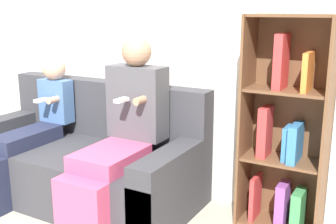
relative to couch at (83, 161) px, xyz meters
name	(u,v)px	position (x,y,z in m)	size (l,w,h in m)	color
back_wall	(133,30)	(0.18, 0.47, 1.00)	(10.00, 0.06, 2.55)	silver
couch	(83,161)	(0.00, 0.00, 0.00)	(1.85, 0.87, 0.87)	#38383D
adult_seated	(122,128)	(0.44, -0.09, 0.36)	(0.42, 0.82, 1.25)	#DB4C75
child_seated	(31,127)	(-0.39, -0.14, 0.26)	(0.28, 0.84, 1.05)	#232842
bookshelf	(286,132)	(1.47, 0.31, 0.37)	(0.54, 0.30, 1.41)	brown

